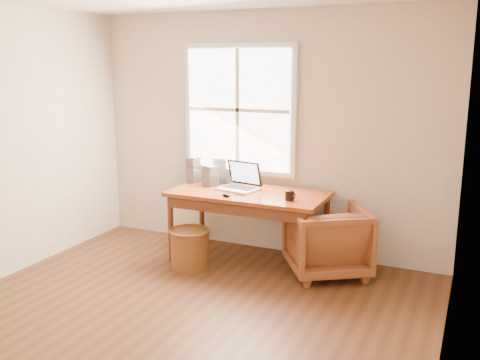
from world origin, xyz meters
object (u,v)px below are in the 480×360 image
(desk, at_px, (249,194))
(wicker_stool, at_px, (190,249))
(armchair, at_px, (327,240))
(laptop, at_px, (238,177))
(cd_stack_a, at_px, (220,170))
(coffee_mug, at_px, (289,195))

(desk, distance_m, wicker_stool, 0.82)
(armchair, bearing_deg, laptop, -34.06)
(desk, distance_m, cd_stack_a, 0.58)
(wicker_stool, bearing_deg, laptop, 52.23)
(desk, xyz_separation_m, coffee_mug, (0.49, -0.14, 0.07))
(coffee_mug, distance_m, cd_stack_a, 1.06)
(desk, distance_m, armchair, 0.93)
(armchair, xyz_separation_m, coffee_mug, (-0.35, -0.14, 0.45))
(desk, height_order, cd_stack_a, cd_stack_a)
(coffee_mug, relative_size, cd_stack_a, 0.34)
(armchair, xyz_separation_m, laptop, (-0.98, 0.02, 0.55))
(desk, xyz_separation_m, wicker_stool, (-0.47, -0.41, -0.54))
(wicker_stool, bearing_deg, cd_stack_a, 90.48)
(desk, distance_m, coffee_mug, 0.52)
(armchair, bearing_deg, coffee_mug, -10.34)
(desk, xyz_separation_m, laptop, (-0.13, 0.02, 0.16))
(desk, height_order, wicker_stool, desk)
(armchair, bearing_deg, wicker_stool, -15.29)
(wicker_stool, distance_m, laptop, 0.89)
(wicker_stool, bearing_deg, coffee_mug, 15.56)
(laptop, bearing_deg, desk, 1.51)
(desk, bearing_deg, cd_stack_a, 149.15)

